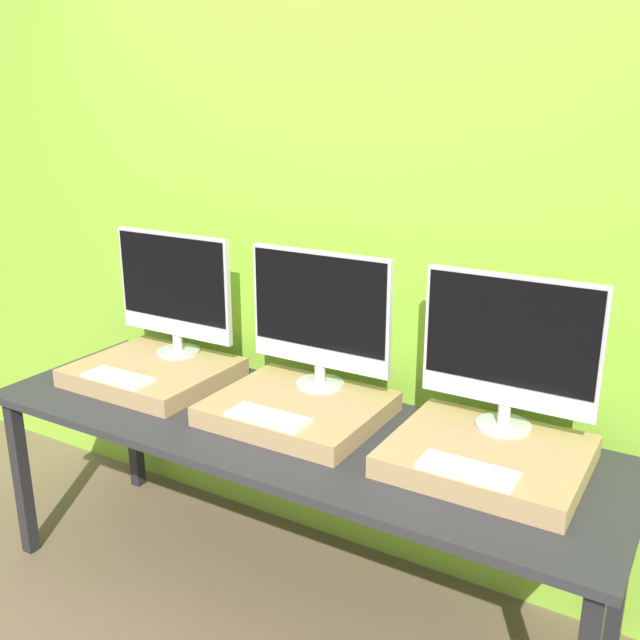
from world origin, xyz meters
name	(u,v)px	position (x,y,z in m)	size (l,w,h in m)	color
wall_back	(351,234)	(0.00, 0.80, 1.30)	(8.00, 0.04, 2.60)	#8CC638
workbench	(289,439)	(0.00, 0.37, 0.65)	(2.27, 0.73, 0.71)	#2D2D33
wooden_riser_left	(153,372)	(-0.68, 0.43, 0.74)	(0.57, 0.50, 0.07)	tan
monitor_left	(174,290)	(-0.68, 0.58, 1.05)	(0.55, 0.18, 0.50)	silver
keyboard_left	(118,377)	(-0.68, 0.25, 0.78)	(0.28, 0.11, 0.01)	silver
wooden_riser_center	(298,408)	(0.00, 0.43, 0.74)	(0.57, 0.50, 0.07)	tan
monitor_center	(320,315)	(0.00, 0.58, 1.05)	(0.55, 0.18, 0.50)	silver
keyboard_center	(268,417)	(0.00, 0.25, 0.78)	(0.28, 0.11, 0.01)	silver
wooden_riser_right	(487,456)	(0.68, 0.43, 0.74)	(0.57, 0.50, 0.07)	tan
monitor_right	(510,347)	(0.68, 0.58, 1.05)	(0.55, 0.18, 0.50)	silver
keyboard_right	(468,470)	(0.68, 0.25, 0.78)	(0.28, 0.11, 0.01)	silver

